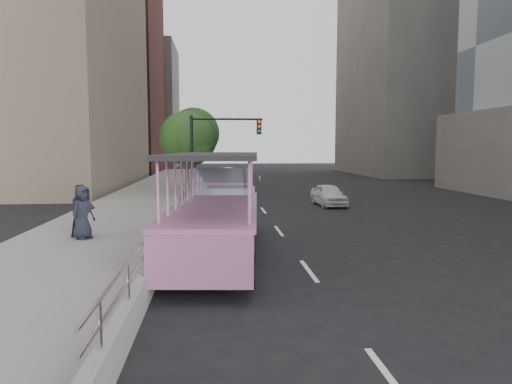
% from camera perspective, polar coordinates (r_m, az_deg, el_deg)
% --- Properties ---
extents(ground, '(160.00, 160.00, 0.00)m').
position_cam_1_polar(ground, '(14.60, 1.12, -7.83)').
color(ground, black).
extents(sidewalk, '(5.50, 80.00, 0.30)m').
position_cam_1_polar(sidewalk, '(24.69, -14.86, -2.10)').
color(sidewalk, '#979792').
rests_on(sidewalk, ground).
extents(kerb_wall, '(0.24, 30.00, 0.36)m').
position_cam_1_polar(kerb_wall, '(16.45, -10.54, -4.67)').
color(kerb_wall, '#A7A7A1').
rests_on(kerb_wall, sidewalk).
extents(guardrail, '(0.07, 22.00, 0.71)m').
position_cam_1_polar(guardrail, '(16.35, -10.59, -2.39)').
color(guardrail, silver).
rests_on(guardrail, kerb_wall).
extents(duck_boat, '(3.20, 9.86, 3.22)m').
position_cam_1_polar(duck_boat, '(14.70, -4.69, -3.01)').
color(duck_boat, black).
rests_on(duck_boat, ground).
extents(car, '(1.65, 3.74, 1.25)m').
position_cam_1_polar(car, '(26.84, 9.06, -0.35)').
color(car, white).
rests_on(car, ground).
extents(pedestrian_mid, '(1.11, 1.08, 1.81)m').
position_cam_1_polar(pedestrian_mid, '(16.95, -20.88, -2.17)').
color(pedestrian_mid, '#262937').
rests_on(pedestrian_mid, sidewalk).
extents(pedestrian_far, '(0.93, 1.06, 1.81)m').
position_cam_1_polar(pedestrian_far, '(16.47, -20.85, -2.38)').
color(pedestrian_far, '#262937').
rests_on(pedestrian_far, sidewalk).
extents(parking_sign, '(0.08, 0.65, 2.88)m').
position_cam_1_polar(parking_sign, '(22.83, -7.93, 1.57)').
color(parking_sign, black).
rests_on(parking_sign, ground).
extents(traffic_signal, '(4.20, 0.32, 5.20)m').
position_cam_1_polar(traffic_signal, '(26.61, -5.46, 5.84)').
color(traffic_signal, black).
rests_on(traffic_signal, ground).
extents(street_tree_near, '(3.52, 3.52, 5.72)m').
position_cam_1_polar(street_tree_near, '(30.09, -8.48, 6.40)').
color(street_tree_near, '#382719').
rests_on(street_tree_near, ground).
extents(street_tree_far, '(3.97, 3.97, 6.45)m').
position_cam_1_polar(street_tree_far, '(36.08, -7.61, 7.05)').
color(street_tree_far, '#382719').
rests_on(street_tree_far, ground).
extents(midrise_brick, '(18.00, 16.00, 26.00)m').
position_cam_1_polar(midrise_brick, '(64.97, -20.30, 13.82)').
color(midrise_brick, brown).
rests_on(midrise_brick, ground).
extents(midrise_stone_a, '(20.00, 20.00, 32.00)m').
position_cam_1_polar(midrise_stone_a, '(63.76, 21.59, 16.68)').
color(midrise_stone_a, gray).
rests_on(midrise_stone_a, ground).
extents(midrise_stone_b, '(16.00, 14.00, 20.00)m').
position_cam_1_polar(midrise_stone_b, '(79.71, -15.76, 10.21)').
color(midrise_stone_b, gray).
rests_on(midrise_stone_b, ground).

